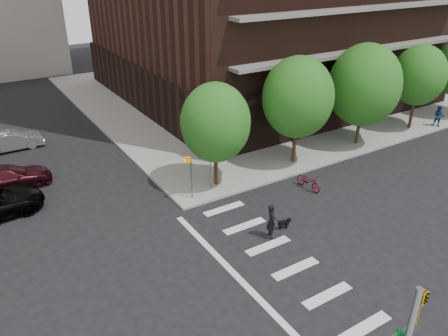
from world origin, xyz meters
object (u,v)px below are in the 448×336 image
parked_car_maroon (7,178)px  pedestrian_far (439,116)px  dog_walker (271,221)px  scooter (309,181)px  parked_car_silver (12,141)px

parked_car_maroon → pedestrian_far: size_ratio=2.90×
dog_walker → parked_car_maroon: bearing=61.5°
scooter → parked_car_silver: bearing=128.0°
dog_walker → pedestrian_far: bearing=-54.7°
pedestrian_far → scooter: bearing=-102.4°
parked_car_maroon → dog_walker: size_ratio=2.66×
parked_car_silver → scooter: size_ratio=2.24×
parked_car_silver → pedestrian_far: pedestrian_far is taller
scooter → dog_walker: dog_walker is taller
dog_walker → pedestrian_far: (20.54, 4.96, 0.07)m
scooter → pedestrian_far: pedestrian_far is taller
parked_car_maroon → dog_walker: bearing=-139.8°
parked_car_silver → scooter: bearing=-139.1°
parked_car_silver → pedestrian_far: size_ratio=2.48×
scooter → dog_walker: (-4.94, -2.78, 0.43)m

